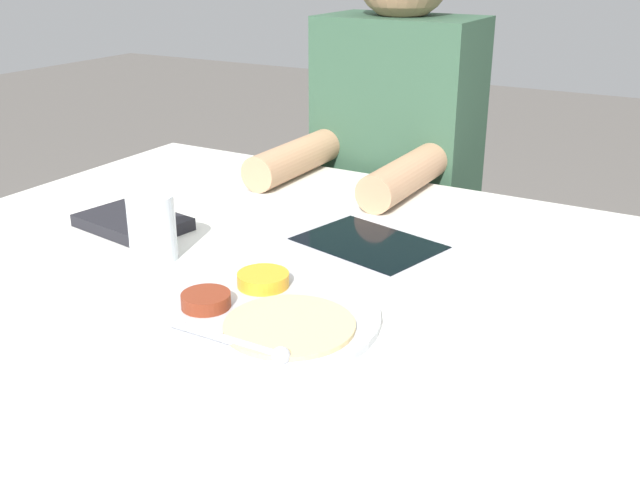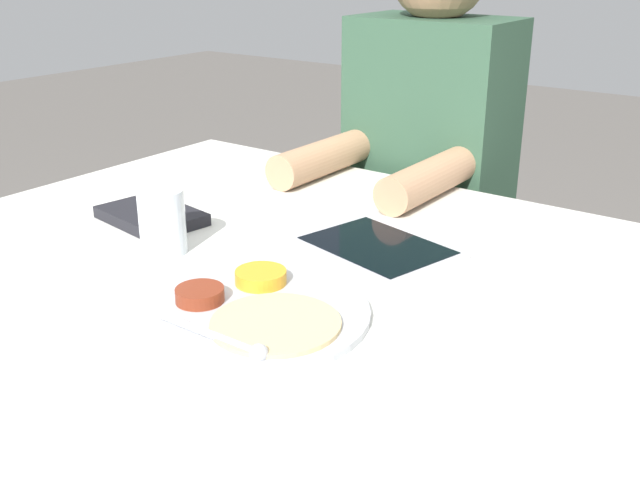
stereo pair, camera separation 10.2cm
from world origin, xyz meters
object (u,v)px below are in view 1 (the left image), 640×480
object	(u,v)px
tablet_device	(368,245)
person_diner	(393,225)
drinking_glass	(152,227)
red_notebook	(133,223)
thali_tray	(260,314)

from	to	relation	value
tablet_device	person_diner	bearing A→B (deg)	110.16
drinking_glass	tablet_device	bearing A→B (deg)	37.25
red_notebook	drinking_glass	world-z (taller)	drinking_glass
tablet_device	person_diner	distance (m)	0.55
person_diner	drinking_glass	world-z (taller)	person_diner
drinking_glass	red_notebook	bearing A→B (deg)	145.72
red_notebook	tablet_device	xyz separation A→B (m)	(0.38, 0.11, -0.00)
person_diner	thali_tray	bearing A→B (deg)	-77.49
thali_tray	red_notebook	bearing A→B (deg)	155.74
red_notebook	person_diner	distance (m)	0.66
red_notebook	drinking_glass	xyz separation A→B (m)	(0.12, -0.08, 0.04)
thali_tray	drinking_glass	world-z (taller)	drinking_glass
person_diner	drinking_glass	xyz separation A→B (m)	(-0.08, -0.69, 0.20)
red_notebook	person_diner	size ratio (longest dim) A/B	0.15
tablet_device	drinking_glass	world-z (taller)	drinking_glass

